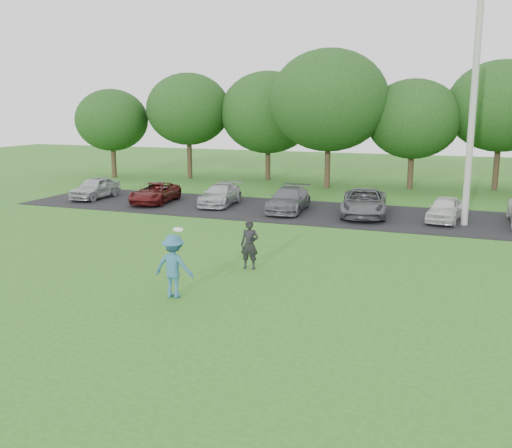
{
  "coord_description": "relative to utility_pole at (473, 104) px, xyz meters",
  "views": [
    {
      "loc": [
        6.55,
        -13.81,
        5.13
      ],
      "look_at": [
        0.0,
        3.5,
        1.3
      ],
      "focal_mm": 40.0,
      "sensor_mm": 36.0,
      "label": 1
    }
  ],
  "objects": [
    {
      "name": "parked_cars",
      "position": [
        -6.01,
        0.6,
        -4.58
      ],
      "size": [
        27.75,
        4.73,
        1.24
      ],
      "color": "#B1B4B9",
      "rests_on": "parking_lot"
    },
    {
      "name": "tree_row",
      "position": [
        -4.92,
        10.45,
        -0.29
      ],
      "size": [
        42.39,
        9.85,
        8.64
      ],
      "color": "#38281C",
      "rests_on": "ground"
    },
    {
      "name": "parking_lot",
      "position": [
        -6.44,
        0.69,
        -5.19
      ],
      "size": [
        32.0,
        6.5,
        0.03
      ],
      "primitive_type": "cube",
      "color": "black",
      "rests_on": "ground"
    },
    {
      "name": "ground",
      "position": [
        -6.44,
        -12.31,
        -5.2
      ],
      "size": [
        100.0,
        100.0,
        0.0
      ],
      "primitive_type": "plane",
      "color": "#2B6D1F",
      "rests_on": "ground"
    },
    {
      "name": "utility_pole",
      "position": [
        0.0,
        0.0,
        0.0
      ],
      "size": [
        0.28,
        0.28,
        10.4
      ],
      "primitive_type": "cylinder",
      "color": "#A8A8A2",
      "rests_on": "ground"
    },
    {
      "name": "camera_bystander",
      "position": [
        -6.34,
        -9.65,
        -4.4
      ],
      "size": [
        0.63,
        0.46,
        1.59
      ],
      "color": "black",
      "rests_on": "ground"
    },
    {
      "name": "frisbee_player",
      "position": [
        -7.26,
        -12.96,
        -4.33
      ],
      "size": [
        1.14,
        0.68,
        1.97
      ],
      "color": "#31698C",
      "rests_on": "ground"
    }
  ]
}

